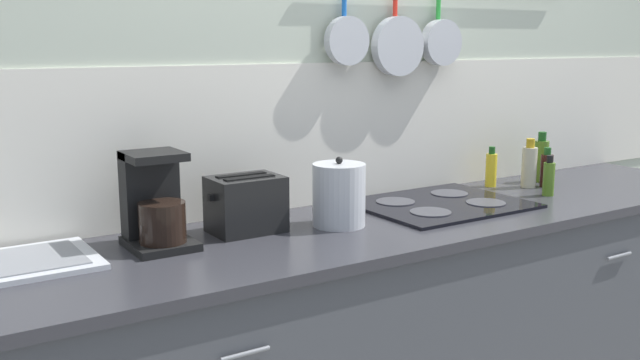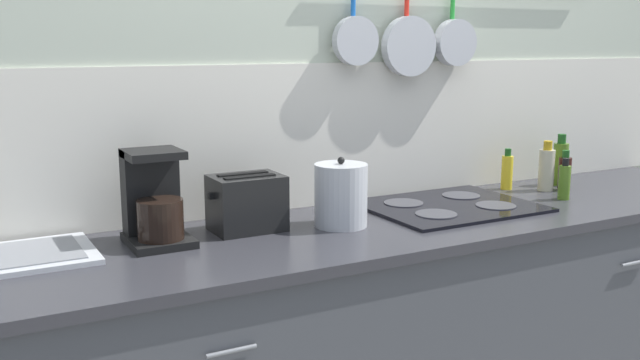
% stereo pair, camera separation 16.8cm
% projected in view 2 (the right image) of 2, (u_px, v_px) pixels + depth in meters
% --- Properties ---
extents(wall_back, '(7.20, 0.13, 2.60)m').
position_uv_depth(wall_back, '(353.00, 99.00, 2.73)').
color(wall_back, '#B2BCA8').
rests_on(wall_back, ground_plane).
extents(cabinet_base, '(3.16, 0.65, 0.85)m').
position_uv_depth(cabinet_base, '(404.00, 342.00, 2.57)').
color(cabinet_base, '#3F4247').
rests_on(cabinet_base, ground_plane).
extents(countertop, '(3.20, 0.67, 0.03)m').
position_uv_depth(countertop, '(407.00, 224.00, 2.49)').
color(countertop, '#2D2D33').
rests_on(countertop, cabinet_base).
extents(coffee_maker, '(0.19, 0.22, 0.29)m').
position_uv_depth(coffee_maker, '(155.00, 204.00, 2.18)').
color(coffee_maker, black).
rests_on(coffee_maker, countertop).
extents(toaster, '(0.24, 0.17, 0.19)m').
position_uv_depth(toaster, '(247.00, 203.00, 2.32)').
color(toaster, black).
rests_on(toaster, countertop).
extents(kettle, '(0.18, 0.18, 0.23)m').
position_uv_depth(kettle, '(341.00, 195.00, 2.38)').
color(kettle, '#B7BABF').
rests_on(kettle, countertop).
extents(cooktop, '(0.61, 0.50, 0.01)m').
position_uv_depth(cooktop, '(449.00, 206.00, 2.66)').
color(cooktop, black).
rests_on(cooktop, countertop).
extents(bottle_vinegar, '(0.05, 0.05, 0.17)m').
position_uv_depth(bottle_vinegar, '(507.00, 171.00, 2.97)').
color(bottle_vinegar, yellow).
rests_on(bottle_vinegar, countertop).
extents(bottle_olive_oil, '(0.05, 0.05, 0.16)m').
position_uv_depth(bottle_olive_oil, '(564.00, 181.00, 2.78)').
color(bottle_olive_oil, '#4C721E').
rests_on(bottle_olive_oil, countertop).
extents(bottle_dish_soap, '(0.06, 0.06, 0.21)m').
position_uv_depth(bottle_dish_soap, '(546.00, 169.00, 2.95)').
color(bottle_dish_soap, '#BFB799').
rests_on(bottle_dish_soap, countertop).
extents(bottle_cooking_wine, '(0.05, 0.05, 0.17)m').
position_uv_depth(bottle_cooking_wine, '(565.00, 173.00, 2.95)').
color(bottle_cooking_wine, '#33140F').
rests_on(bottle_cooking_wine, countertop).
extents(bottle_hot_sauce, '(0.06, 0.06, 0.22)m').
position_uv_depth(bottle_hot_sauce, '(560.00, 163.00, 3.06)').
color(bottle_hot_sauce, '#4C721E').
rests_on(bottle_hot_sauce, countertop).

